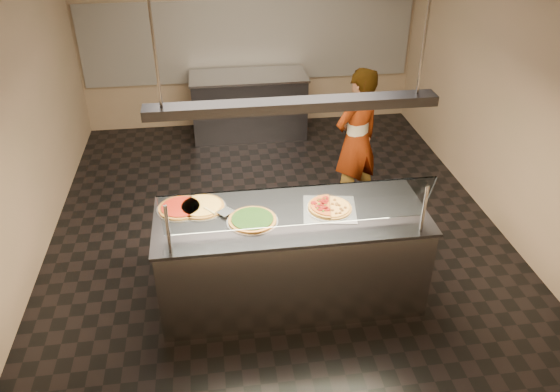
{
  "coord_description": "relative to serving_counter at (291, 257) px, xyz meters",
  "views": [
    {
      "loc": [
        -0.67,
        -5.08,
        3.56
      ],
      "look_at": [
        -0.09,
        -0.98,
        1.02
      ],
      "focal_mm": 35.0,
      "sensor_mm": 36.0,
      "label": 1
    }
  ],
  "objects": [
    {
      "name": "wall_left",
      "position": [
        -2.49,
        1.16,
        1.03
      ],
      "size": [
        0.02,
        6.0,
        3.0
      ],
      "primitive_type": "cube",
      "color": "#977B61",
      "rests_on": "ground"
    },
    {
      "name": "tile_band",
      "position": [
        0.02,
        4.14,
        0.83
      ],
      "size": [
        4.9,
        0.02,
        1.2
      ],
      "primitive_type": "cube",
      "color": "silver",
      "rests_on": "wall_back"
    },
    {
      "name": "wall_right",
      "position": [
        2.53,
        1.16,
        1.03
      ],
      "size": [
        0.02,
        6.0,
        3.0
      ],
      "primitive_type": "cube",
      "color": "#977B61",
      "rests_on": "ground"
    },
    {
      "name": "lamp_rod_right",
      "position": [
        1.0,
        -0.0,
        2.03
      ],
      "size": [
        0.02,
        0.02,
        1.01
      ],
      "primitive_type": "cylinder",
      "color": "#B7B7BC",
      "rests_on": "ceiling"
    },
    {
      "name": "pizza_cheese",
      "position": [
        -0.78,
        0.23,
        0.48
      ],
      "size": [
        0.44,
        0.44,
        0.03
      ],
      "color": "silver",
      "rests_on": "serving_counter"
    },
    {
      "name": "pizza_spatula",
      "position": [
        -0.65,
        0.11,
        0.49
      ],
      "size": [
        0.28,
        0.17,
        0.02
      ],
      "color": "#B7B7BC",
      "rests_on": "pizza_spinach"
    },
    {
      "name": "worker",
      "position": [
        0.99,
        1.53,
        0.39
      ],
      "size": [
        0.74,
        0.66,
        1.71
      ],
      "primitive_type": "imported",
      "rotation": [
        0.0,
        0.0,
        3.64
      ],
      "color": "black",
      "rests_on": "ground"
    },
    {
      "name": "pizza_spinach",
      "position": [
        -0.35,
        -0.05,
        0.48
      ],
      "size": [
        0.44,
        0.44,
        0.03
      ],
      "color": "silver",
      "rests_on": "serving_counter"
    },
    {
      "name": "wall_front",
      "position": [
        0.02,
        -1.85,
        1.03
      ],
      "size": [
        5.0,
        0.02,
        3.0
      ],
      "primitive_type": "cube",
      "color": "#977B61",
      "rests_on": "ground"
    },
    {
      "name": "half_pizza_pepperoni",
      "position": [
        0.26,
        0.04,
        0.5
      ],
      "size": [
        0.25,
        0.41,
        0.05
      ],
      "color": "brown",
      "rests_on": "perforated_tray"
    },
    {
      "name": "prep_table",
      "position": [
        -0.05,
        3.71,
        0.0
      ],
      "size": [
        1.7,
        0.74,
        0.93
      ],
      "color": "#3A3A3F",
      "rests_on": "ground"
    },
    {
      "name": "ground",
      "position": [
        0.02,
        1.16,
        -0.48
      ],
      "size": [
        5.0,
        6.0,
        0.02
      ],
      "primitive_type": "cube",
      "color": "black",
      "rests_on": "ground"
    },
    {
      "name": "half_pizza_sausage",
      "position": [
        0.44,
        0.03,
        0.49
      ],
      "size": [
        0.25,
        0.41,
        0.04
      ],
      "color": "brown",
      "rests_on": "perforated_tray"
    },
    {
      "name": "serving_counter",
      "position": [
        0.0,
        0.0,
        0.0
      ],
      "size": [
        2.39,
        0.94,
        0.93
      ],
      "color": "#B7B7BC",
      "rests_on": "ground"
    },
    {
      "name": "lamp_rod_left",
      "position": [
        -1.0,
        -0.0,
        2.03
      ],
      "size": [
        0.02,
        0.02,
        1.01
      ],
      "primitive_type": "cylinder",
      "color": "#B7B7BC",
      "rests_on": "ceiling"
    },
    {
      "name": "wall_back",
      "position": [
        0.02,
        4.17,
        1.03
      ],
      "size": [
        5.0,
        0.02,
        3.0
      ],
      "primitive_type": "cube",
      "color": "#977B61",
      "rests_on": "ground"
    },
    {
      "name": "heat_lamp_housing",
      "position": [
        0.0,
        -0.0,
        1.48
      ],
      "size": [
        2.3,
        0.18,
        0.08
      ],
      "primitive_type": "cube",
      "color": "#3A3A3F",
      "rests_on": "ceiling"
    },
    {
      "name": "perforated_tray",
      "position": [
        0.35,
        0.04,
        0.47
      ],
      "size": [
        0.53,
        0.53,
        0.01
      ],
      "color": "silver",
      "rests_on": "serving_counter"
    },
    {
      "name": "pizza_tomato",
      "position": [
        -0.96,
        0.23,
        0.48
      ],
      "size": [
        0.43,
        0.43,
        0.03
      ],
      "color": "silver",
      "rests_on": "serving_counter"
    },
    {
      "name": "sneeze_guard",
      "position": [
        -0.0,
        -0.34,
        0.76
      ],
      "size": [
        2.15,
        0.18,
        0.54
      ],
      "color": "#B7B7BC",
      "rests_on": "serving_counter"
    }
  ]
}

